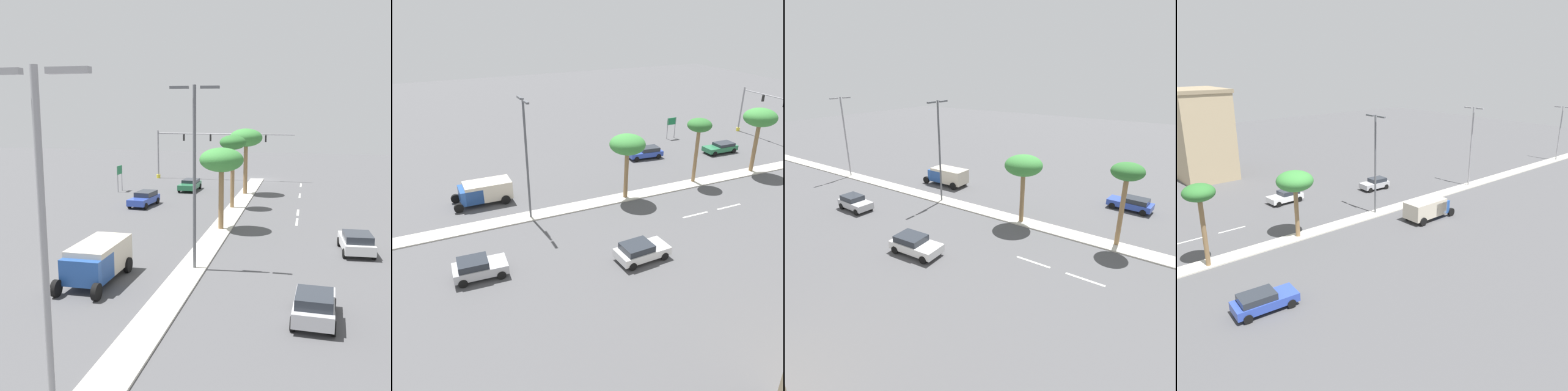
{
  "view_description": "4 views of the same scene",
  "coord_description": "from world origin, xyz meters",
  "views": [
    {
      "loc": [
        -6.59,
        66.73,
        9.59
      ],
      "look_at": [
        1.38,
        32.1,
        3.26
      ],
      "focal_mm": 44.68,
      "sensor_mm": 36.0,
      "label": 1
    },
    {
      "loc": [
        -31.9,
        47.69,
        17.74
      ],
      "look_at": [
        -2.44,
        34.46,
        2.31
      ],
      "focal_mm": 36.83,
      "sensor_mm": 36.0,
      "label": 2
    },
    {
      "loc": [
        -26.34,
        15.89,
        13.66
      ],
      "look_at": [
        -1.22,
        33.24,
        2.25
      ],
      "focal_mm": 30.47,
      "sensor_mm": 36.0,
      "label": 3
    },
    {
      "loc": [
        32.44,
        11.22,
        16.19
      ],
      "look_at": [
        3.55,
        35.63,
        3.79
      ],
      "focal_mm": 37.58,
      "sensor_mm": 36.0,
      "label": 4
    }
  ],
  "objects": [
    {
      "name": "sedan_blue_near",
      "position": [
        9.18,
        21.14,
        0.76
      ],
      "size": [
        2.2,
        4.51,
        1.41
      ],
      "color": "#2D47AD",
      "rests_on": "ground"
    },
    {
      "name": "palm_tree_rear",
      "position": [
        0.38,
        20.48,
        6.15
      ],
      "size": [
        2.54,
        2.54,
        7.02
      ],
      "color": "olive",
      "rests_on": "median_curb"
    },
    {
      "name": "median_curb",
      "position": [
        0.0,
        49.09,
        0.06
      ],
      "size": [
        1.8,
        98.17,
        0.12
      ],
      "primitive_type": "cube",
      "color": "beige",
      "rests_on": "ground"
    },
    {
      "name": "lane_stripe_front",
      "position": [
        -5.96,
        21.03,
        0.01
      ],
      "size": [
        0.2,
        2.8,
        0.01
      ],
      "primitive_type": "cube",
      "color": "silver",
      "rests_on": "ground"
    },
    {
      "name": "directional_road_sign",
      "position": [
        14.84,
        13.42,
        2.18
      ],
      "size": [
        0.1,
        1.44,
        3.03
      ],
      "color": "gray",
      "rests_on": "ground"
    },
    {
      "name": "box_truck",
      "position": [
        4.68,
        42.52,
        1.24
      ],
      "size": [
        2.52,
        5.71,
        2.17
      ],
      "color": "#234C99",
      "rests_on": "ground"
    },
    {
      "name": "sedan_white_left",
      "position": [
        -10.06,
        33.45,
        0.78
      ],
      "size": [
        2.27,
        4.25,
        1.46
      ],
      "color": "silver",
      "rests_on": "ground"
    },
    {
      "name": "ground_plane",
      "position": [
        0.0,
        38.18,
        0.0
      ],
      "size": [
        160.0,
        160.0,
        0.0
      ],
      "primitive_type": "plane",
      "color": "#4C4C4F"
    },
    {
      "name": "lane_stripe_left",
      "position": [
        -5.96,
        25.03,
        0.01
      ],
      "size": [
        0.2,
        2.8,
        0.01
      ],
      "primitive_type": "cube",
      "color": "silver",
      "rests_on": "ground"
    },
    {
      "name": "palm_tree_leading",
      "position": [
        -0.05,
        29.23,
        5.56
      ],
      "size": [
        3.48,
        3.48,
        6.5
      ],
      "color": "olive",
      "rests_on": "median_curb"
    },
    {
      "name": "street_lamp_near",
      "position": [
        -0.19,
        39.2,
        6.4
      ],
      "size": [
        2.9,
        0.24,
        10.84
      ],
      "color": "#515459",
      "rests_on": "median_curb"
    },
    {
      "name": "sedan_green_leading",
      "position": [
        6.91,
        11.01,
        0.71
      ],
      "size": [
        2.03,
        4.5,
        1.29
      ],
      "color": "#287047",
      "rests_on": "ground"
    },
    {
      "name": "traffic_signal_gantry",
      "position": [
        8.33,
        1.61,
        4.59
      ],
      "size": [
        18.93,
        0.53,
        6.69
      ],
      "color": "gray",
      "rests_on": "ground"
    },
    {
      "name": "sedan_silver_outboard",
      "position": [
        -7.18,
        45.16,
        0.79
      ],
      "size": [
        2.11,
        3.89,
        1.49
      ],
      "color": "#B2B2B7",
      "rests_on": "ground"
    },
    {
      "name": "palm_tree_front",
      "position": [
        0.14,
        12.35,
        6.31
      ],
      "size": [
        3.65,
        3.65,
        7.34
      ],
      "color": "olive",
      "rests_on": "median_curb"
    }
  ]
}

